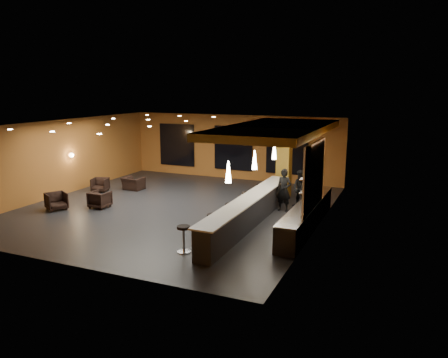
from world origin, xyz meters
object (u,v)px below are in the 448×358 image
at_px(bar_stool_0, 184,235).
at_px(bar_stool_4, 261,190).
at_px(staff_b, 301,189).
at_px(armchair_a, 56,201).
at_px(pendant_0, 228,172).
at_px(pendant_1, 255,160).
at_px(staff_c, 308,191).
at_px(armchair_b, 100,199).
at_px(armchair_d, 133,183).
at_px(bar_stool_2, 230,211).
at_px(pendant_2, 274,151).
at_px(bar_stool_3, 246,199).
at_px(bar_stool_1, 213,222).
at_px(armchair_c, 100,185).
at_px(bar_counter, 249,212).
at_px(staff_a, 284,190).
at_px(column, 284,159).
at_px(prep_counter, 307,216).

height_order(bar_stool_0, bar_stool_4, bar_stool_0).
bearing_deg(staff_b, armchair_a, -141.79).
xyz_separation_m(pendant_0, pendant_1, (0.00, 2.50, 0.00)).
height_order(staff_c, armchair_b, staff_c).
distance_m(armchair_d, bar_stool_0, 8.95).
relative_size(staff_c, bar_stool_4, 1.93).
height_order(staff_b, armchair_d, staff_b).
distance_m(staff_c, bar_stool_2, 3.83).
relative_size(pendant_2, bar_stool_3, 0.89).
relative_size(staff_c, bar_stool_1, 1.98).
xyz_separation_m(armchair_c, bar_stool_0, (7.50, -5.41, 0.20)).
xyz_separation_m(pendant_1, staff_c, (1.51, 2.48, -1.56)).
height_order(bar_counter, pendant_2, pendant_2).
bearing_deg(pendant_0, armchair_a, 174.30).
bearing_deg(bar_counter, armchair_d, 156.90).
distance_m(staff_c, bar_stool_4, 2.25).
xyz_separation_m(staff_a, armchair_a, (-8.66, -3.54, -0.51)).
distance_m(staff_c, bar_stool_0, 6.75).
relative_size(armchair_d, bar_stool_0, 1.13).
relative_size(staff_c, armchair_c, 2.14).
height_order(bar_stool_3, bar_stool_4, bar_stool_4).
height_order(bar_stool_1, bar_stool_4, bar_stool_4).
xyz_separation_m(pendant_0, bar_stool_3, (-0.75, 3.73, -1.85)).
relative_size(pendant_1, armchair_b, 0.91).
bearing_deg(pendant_2, column, 90.00).
xyz_separation_m(column, bar_stool_0, (-0.93, -7.92, -1.21)).
height_order(pendant_1, bar_stool_2, pendant_1).
relative_size(staff_b, staff_c, 1.02).
relative_size(column, staff_c, 2.22).
distance_m(staff_a, armchair_b, 7.67).
distance_m(column, pendant_0, 6.63).
bearing_deg(pendant_0, bar_counter, 90.00).
relative_size(armchair_a, bar_stool_2, 1.02).
xyz_separation_m(prep_counter, staff_b, (-0.82, 2.56, 0.37)).
height_order(bar_stool_0, bar_stool_3, bar_stool_0).
xyz_separation_m(bar_counter, staff_b, (1.18, 3.06, 0.30)).
distance_m(bar_counter, staff_b, 3.30).
height_order(staff_c, armchair_c, staff_c).
xyz_separation_m(column, staff_a, (0.64, -2.26, -0.88)).
bearing_deg(bar_stool_3, staff_b, 34.56).
distance_m(staff_a, bar_stool_4, 1.73).
xyz_separation_m(pendant_1, armchair_c, (-8.43, 1.59, -2.02)).
xyz_separation_m(bar_counter, armchair_a, (-8.02, -1.20, -0.14)).
relative_size(staff_a, bar_stool_2, 2.24).
distance_m(prep_counter, armchair_c, 10.55).
height_order(column, bar_stool_4, column).
bearing_deg(prep_counter, armchair_b, -175.05).
height_order(prep_counter, armchair_d, prep_counter).
bearing_deg(column, bar_stool_0, -96.68).
bearing_deg(bar_counter, bar_stool_1, -111.83).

